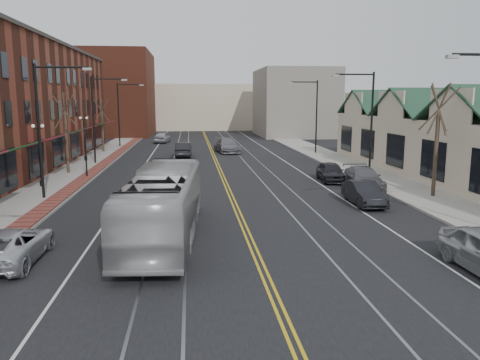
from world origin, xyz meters
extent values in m
plane|color=black|center=(0.00, 0.00, 0.00)|extent=(160.00, 160.00, 0.00)
cube|color=gray|center=(-12.00, 20.00, 0.07)|extent=(4.00, 120.00, 0.15)
cube|color=gray|center=(12.00, 20.00, 0.07)|extent=(4.00, 120.00, 0.15)
cube|color=beige|center=(18.00, 20.00, 2.30)|extent=(8.00, 36.00, 4.60)
cube|color=maroon|center=(-16.00, 70.00, 7.00)|extent=(14.00, 18.00, 14.00)
cube|color=beige|center=(0.00, 85.00, 4.50)|extent=(22.00, 14.00, 9.00)
cube|color=slate|center=(15.00, 65.00, 5.50)|extent=(12.00, 16.00, 11.00)
cylinder|color=black|center=(-11.50, 16.00, 4.15)|extent=(0.16, 0.16, 8.00)
cylinder|color=black|center=(-10.00, 16.00, 7.95)|extent=(3.00, 0.12, 0.12)
cube|color=#999999|center=(-8.50, 16.00, 7.85)|extent=(0.50, 0.25, 0.15)
cylinder|color=black|center=(-11.50, 32.00, 4.15)|extent=(0.16, 0.16, 8.00)
cylinder|color=black|center=(-10.00, 32.00, 7.95)|extent=(3.00, 0.12, 0.12)
cube|color=#999999|center=(-8.50, 32.00, 7.85)|extent=(0.50, 0.25, 0.15)
cylinder|color=black|center=(-11.50, 48.00, 4.15)|extent=(0.16, 0.16, 8.00)
cylinder|color=black|center=(-10.00, 48.00, 7.95)|extent=(3.00, 0.12, 0.12)
cube|color=#999999|center=(-8.50, 48.00, 7.85)|extent=(0.50, 0.25, 0.15)
cube|color=#999999|center=(8.50, 6.00, 7.85)|extent=(0.50, 0.25, 0.15)
cylinder|color=black|center=(11.50, 22.00, 4.15)|extent=(0.16, 0.16, 8.00)
cylinder|color=black|center=(10.00, 22.00, 7.95)|extent=(3.00, 0.12, 0.12)
cube|color=#999999|center=(8.50, 22.00, 7.85)|extent=(0.50, 0.25, 0.15)
cylinder|color=black|center=(11.50, 38.00, 4.15)|extent=(0.16, 0.16, 8.00)
cylinder|color=black|center=(10.00, 38.00, 7.95)|extent=(3.00, 0.12, 0.12)
cube|color=#999999|center=(8.50, 38.00, 7.85)|extent=(0.50, 0.25, 0.15)
cylinder|color=black|center=(-12.80, 20.00, 0.35)|extent=(0.28, 0.28, 0.40)
cylinder|color=black|center=(-12.80, 20.00, 2.15)|extent=(0.14, 0.14, 4.00)
cube|color=black|center=(-12.80, 20.00, 4.15)|extent=(0.60, 0.06, 0.06)
sphere|color=white|center=(-13.10, 20.00, 4.30)|extent=(0.24, 0.24, 0.24)
sphere|color=white|center=(-12.50, 20.00, 4.30)|extent=(0.24, 0.24, 0.24)
cylinder|color=black|center=(-12.80, 34.00, 0.35)|extent=(0.28, 0.28, 0.40)
cylinder|color=black|center=(-12.80, 34.00, 2.15)|extent=(0.14, 0.14, 4.00)
cube|color=black|center=(-12.80, 34.00, 4.15)|extent=(0.60, 0.06, 0.06)
sphere|color=white|center=(-13.10, 34.00, 4.30)|extent=(0.24, 0.24, 0.24)
sphere|color=white|center=(-12.50, 34.00, 4.30)|extent=(0.24, 0.24, 0.24)
cylinder|color=#382B21|center=(-12.50, 26.00, 2.60)|extent=(0.24, 0.24, 4.90)
cylinder|color=#382B21|center=(-12.50, 26.00, 5.15)|extent=(0.58, 1.37, 2.90)
cylinder|color=#382B21|center=(-12.50, 26.00, 5.15)|extent=(1.60, 0.66, 2.78)
cylinder|color=#382B21|center=(-12.50, 26.00, 5.15)|extent=(0.53, 1.23, 2.96)
cylinder|color=#382B21|center=(-12.50, 26.00, 5.15)|extent=(1.69, 1.03, 2.64)
cylinder|color=#382B21|center=(-12.50, 26.00, 5.15)|extent=(1.78, 1.29, 2.48)
cylinder|color=#382B21|center=(-12.50, 42.00, 2.42)|extent=(0.24, 0.24, 4.55)
cylinder|color=#382B21|center=(-12.50, 42.00, 4.80)|extent=(0.55, 1.28, 2.69)
cylinder|color=#382B21|center=(-12.50, 42.00, 4.80)|extent=(1.49, 0.62, 2.58)
cylinder|color=#382B21|center=(-12.50, 42.00, 4.80)|extent=(0.50, 1.15, 2.75)
cylinder|color=#382B21|center=(-12.50, 42.00, 4.80)|extent=(1.57, 0.97, 2.45)
cylinder|color=#382B21|center=(-12.50, 42.00, 4.80)|extent=(1.66, 1.20, 2.30)
cylinder|color=#382B21|center=(12.50, 14.00, 2.78)|extent=(0.24, 0.24, 5.25)
cylinder|color=#382B21|center=(12.50, 14.00, 5.50)|extent=(0.61, 1.46, 3.10)
cylinder|color=#382B21|center=(12.50, 14.00, 5.50)|extent=(1.70, 0.70, 2.97)
cylinder|color=#382B21|center=(12.50, 14.00, 5.50)|extent=(0.56, 1.31, 3.17)
cylinder|color=#382B21|center=(12.50, 14.00, 5.50)|extent=(1.80, 1.10, 2.82)
cylinder|color=#382B21|center=(12.50, 14.00, 5.50)|extent=(1.90, 1.37, 2.65)
cylinder|color=black|center=(-10.60, 24.00, 1.75)|extent=(0.12, 0.12, 3.20)
imported|color=black|center=(-10.60, 24.00, 3.50)|extent=(0.18, 0.15, 0.90)
imported|color=#B6B6B8|center=(-3.70, 7.03, 1.56)|extent=(3.42, 11.33, 3.11)
imported|color=silver|center=(-9.30, 4.57, 0.67)|extent=(2.25, 4.81, 1.33)
imported|color=black|center=(7.50, 12.63, 0.69)|extent=(1.54, 4.22, 1.38)
imported|color=#5E5D64|center=(9.30, 17.48, 0.73)|extent=(2.48, 5.19, 1.46)
imported|color=black|center=(7.95, 20.59, 0.72)|extent=(2.03, 4.35, 1.44)
imported|color=black|center=(-3.24, 37.11, 0.77)|extent=(1.76, 4.70, 1.53)
imported|color=slate|center=(1.71, 40.55, 0.81)|extent=(3.03, 5.87, 1.63)
imported|color=#9FA0A6|center=(-6.46, 53.97, 0.78)|extent=(2.43, 4.77, 1.55)
camera|label=1|loc=(-2.51, -13.15, 6.08)|focal=35.00mm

